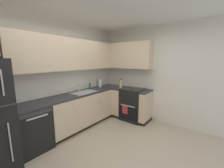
% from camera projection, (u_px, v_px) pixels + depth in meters
% --- Properties ---
extents(ground_plane, '(3.90, 3.33, 0.02)m').
position_uv_depth(ground_plane, '(113.00, 156.00, 2.52)').
color(ground_plane, '#BCAD93').
extents(wall_back, '(4.00, 0.05, 2.64)m').
position_uv_depth(wall_back, '(56.00, 77.00, 3.30)').
color(wall_back, silver).
rests_on(wall_back, ground_plane).
extents(wall_right, '(0.05, 3.43, 2.64)m').
position_uv_depth(wall_right, '(155.00, 75.00, 3.84)').
color(wall_right, silver).
rests_on(wall_right, ground_plane).
extents(dishwasher, '(0.60, 0.63, 0.87)m').
position_uv_depth(dishwasher, '(31.00, 128.00, 2.64)').
color(dishwasher, black).
rests_on(dishwasher, ground_plane).
extents(lower_cabinets_back, '(1.83, 0.62, 0.87)m').
position_uv_depth(lower_cabinets_back, '(81.00, 110.00, 3.60)').
color(lower_cabinets_back, beige).
rests_on(lower_cabinets_back, ground_plane).
extents(countertop_back, '(3.03, 0.60, 0.03)m').
position_uv_depth(countertop_back, '(80.00, 94.00, 3.52)').
color(countertop_back, '#2D2D33').
rests_on(countertop_back, lower_cabinets_back).
extents(lower_cabinets_right, '(0.62, 1.05, 0.87)m').
position_uv_depth(lower_cabinets_right, '(129.00, 104.00, 4.11)').
color(lower_cabinets_right, beige).
rests_on(lower_cabinets_right, ground_plane).
extents(countertop_right, '(0.60, 1.05, 0.03)m').
position_uv_depth(countertop_right, '(130.00, 89.00, 4.03)').
color(countertop_right, '#2D2D33').
rests_on(countertop_right, lower_cabinets_right).
extents(oven_range, '(0.68, 0.62, 1.05)m').
position_uv_depth(oven_range, '(134.00, 104.00, 4.04)').
color(oven_range, black).
rests_on(oven_range, ground_plane).
extents(upper_cabinets_back, '(2.71, 0.34, 0.74)m').
position_uv_depth(upper_cabinets_back, '(70.00, 55.00, 3.31)').
color(upper_cabinets_back, beige).
extents(upper_cabinets_right, '(0.32, 1.60, 0.74)m').
position_uv_depth(upper_cabinets_right, '(126.00, 56.00, 4.12)').
color(upper_cabinets_right, beige).
extents(sink, '(0.65, 0.40, 0.10)m').
position_uv_depth(sink, '(84.00, 94.00, 3.59)').
color(sink, '#B7B7BC').
rests_on(sink, countertop_back).
extents(faucet, '(0.07, 0.16, 0.18)m').
position_uv_depth(faucet, '(79.00, 87.00, 3.69)').
color(faucet, silver).
rests_on(faucet, countertop_back).
extents(soap_bottle, '(0.06, 0.06, 0.18)m').
position_uv_depth(soap_bottle, '(90.00, 86.00, 4.01)').
color(soap_bottle, '#338C4C').
rests_on(soap_bottle, countertop_back).
extents(paper_towel_roll, '(0.11, 0.11, 0.32)m').
position_uv_depth(paper_towel_roll, '(100.00, 83.00, 4.32)').
color(paper_towel_roll, white).
rests_on(paper_towel_roll, countertop_back).
extents(oil_bottle, '(0.08, 0.08, 0.26)m').
position_uv_depth(oil_bottle, '(121.00, 84.00, 4.19)').
color(oil_bottle, beige).
rests_on(oil_bottle, countertop_right).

